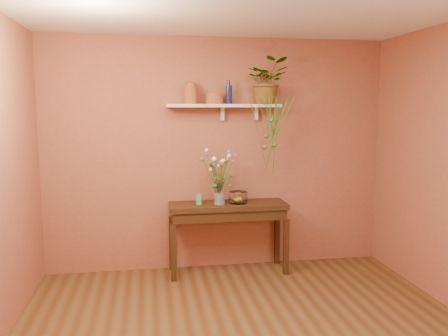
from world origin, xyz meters
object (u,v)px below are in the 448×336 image
at_px(spider_plant, 267,81).
at_px(bouquet, 219,167).
at_px(glass_vase, 219,195).
at_px(glass_bowl, 238,198).
at_px(sideboard, 228,213).
at_px(blue_bottle, 229,94).
at_px(terracotta_jug, 191,93).

relative_size(spider_plant, bouquet, 1.05).
bearing_deg(glass_vase, spider_plant, 11.97).
bearing_deg(glass_bowl, sideboard, -179.34).
height_order(spider_plant, glass_vase, spider_plant).
xyz_separation_m(blue_bottle, glass_vase, (-0.13, -0.14, -1.12)).
xyz_separation_m(spider_plant, glass_vase, (-0.57, -0.12, -1.27)).
height_order(glass_vase, bouquet, bouquet).
relative_size(sideboard, spider_plant, 2.57).
height_order(terracotta_jug, glass_bowl, terracotta_jug).
distance_m(blue_bottle, glass_bowl, 1.18).
height_order(terracotta_jug, glass_vase, terracotta_jug).
bearing_deg(terracotta_jug, bouquet, -29.70).
xyz_separation_m(bouquet, glass_bowl, (0.23, 0.07, -0.37)).
distance_m(spider_plant, glass_bowl, 1.37).
height_order(sideboard, glass_vase, glass_vase).
bearing_deg(spider_plant, terracotta_jug, 178.81).
xyz_separation_m(sideboard, bouquet, (-0.12, -0.07, 0.55)).
distance_m(terracotta_jug, glass_bowl, 1.30).
distance_m(sideboard, blue_bottle, 1.36).
bearing_deg(glass_bowl, terracotta_jug, 169.64).
bearing_deg(terracotta_jug, blue_bottle, -0.14).
bearing_deg(glass_bowl, bouquet, -163.42).
relative_size(blue_bottle, glass_bowl, 1.26).
bearing_deg(blue_bottle, sideboard, -103.77).
xyz_separation_m(blue_bottle, bouquet, (-0.14, -0.16, -0.80)).
height_order(sideboard, glass_bowl, glass_bowl).
relative_size(sideboard, blue_bottle, 4.96).
distance_m(sideboard, bouquet, 0.56).
relative_size(terracotta_jug, glass_bowl, 1.17).
distance_m(glass_vase, glass_bowl, 0.23).
distance_m(spider_plant, glass_vase, 1.40).
bearing_deg(terracotta_jug, spider_plant, -1.19).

